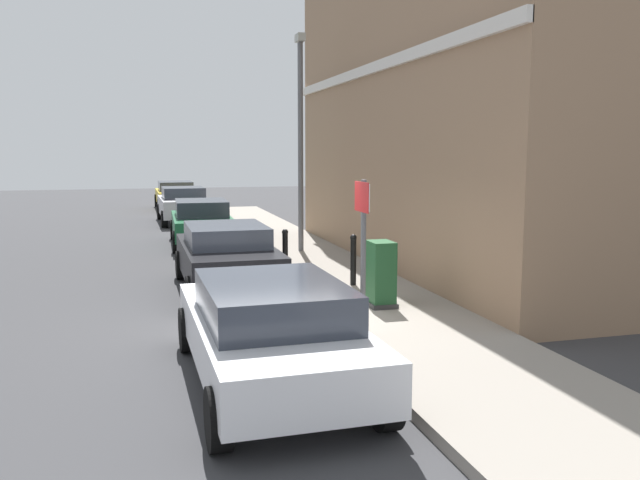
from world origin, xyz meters
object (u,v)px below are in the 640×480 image
car_green (202,221)px  lamppost (301,133)px  car_silver (183,204)px  utility_cabinet (381,276)px  bollard_far_kerb (285,251)px  car_yellow (176,194)px  car_white (271,329)px  car_black (227,256)px  bollard_near_cabinet (353,258)px  street_sign (363,233)px

car_green → lamppost: lamppost is taller
car_green → car_silver: 6.33m
utility_cabinet → lamppost: size_ratio=0.20×
bollard_far_kerb → lamppost: lamppost is taller
car_yellow → lamppost: (2.55, -15.21, 2.58)m
car_white → lamppost: size_ratio=0.77×
car_black → bollard_far_kerb: car_black is taller
utility_cabinet → car_black: bearing=131.9°
car_white → car_silver: (0.12, 18.66, 0.03)m
bollard_far_kerb → utility_cabinet: bearing=-71.3°
bollard_far_kerb → bollard_near_cabinet: bearing=-47.2°
car_white → bollard_near_cabinet: bearing=-29.9°
car_green → car_white: bearing=-179.9°
car_black → car_yellow: bearing=-0.4°
car_yellow → bollard_near_cabinet: 20.08m
car_white → bollard_near_cabinet: size_ratio=4.24×
bollard_far_kerb → lamppost: 4.51m
car_white → car_green: (0.27, 12.33, 0.01)m
bollard_near_cabinet → lamppost: lamppost is taller
car_white → car_yellow: size_ratio=1.04×
bollard_near_cabinet → utility_cabinet: bearing=-93.1°
car_white → car_yellow: 24.72m
bollard_far_kerb → lamppost: bearing=71.1°
car_black → car_white: bearing=177.7°
car_black → lamppost: size_ratio=0.72×
car_silver → street_sign: bearing=-176.4°
car_yellow → utility_cabinet: (2.40, -21.77, -0.04)m
car_black → street_sign: size_ratio=1.79×
car_green → street_sign: size_ratio=1.76×
car_black → utility_cabinet: (2.36, -2.63, -0.05)m
car_green → car_silver: bearing=2.7°
bollard_near_cabinet → street_sign: street_sign is taller
bollard_far_kerb → lamppost: (1.19, 3.48, 2.60)m
bollard_far_kerb → lamppost: size_ratio=0.18×
bollard_far_kerb → street_sign: 4.74m
car_white → street_sign: size_ratio=1.92×
car_yellow → car_black: bearing=179.2°
car_green → street_sign: (1.38, -10.94, 0.94)m
car_white → car_yellow: car_yellow is taller
car_green → bollard_far_kerb: (1.22, -6.30, -0.02)m
car_white → car_black: 5.59m
car_silver → utility_cabinet: car_silver is taller
car_green → lamppost: size_ratio=0.71×
utility_cabinet → street_sign: 2.05m
car_white → utility_cabinet: size_ratio=3.83×
car_green → bollard_near_cabinet: size_ratio=3.90×
car_white → utility_cabinet: car_white is taller
car_yellow → street_sign: (1.52, -23.33, 0.94)m
car_silver → lamppost: size_ratio=0.73×
lamppost → car_white: bearing=-105.7°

